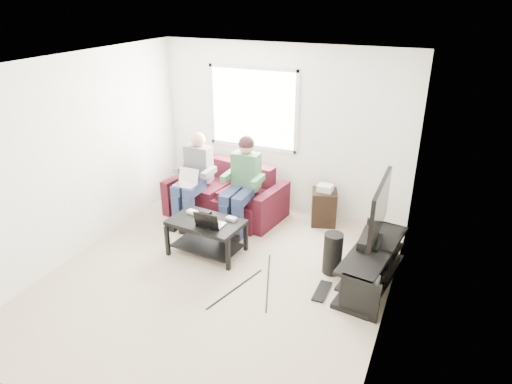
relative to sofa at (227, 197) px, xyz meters
The scene contains 26 objects.
floor 1.81m from the sofa, 67.18° to the right, with size 4.50×4.50×0.00m, color #C4B598.
ceiling 2.91m from the sofa, 67.18° to the right, with size 4.50×4.50×0.00m, color white.
wall_back 1.35m from the sofa, 40.90° to the left, with size 4.50×4.50×0.00m, color white.
wall_front 4.08m from the sofa, 79.91° to the right, with size 4.50×4.50×0.00m, color white.
wall_left 2.33m from the sofa, 128.38° to the right, with size 4.50×4.50×0.00m, color white.
wall_right 3.31m from the sofa, 31.47° to the right, with size 4.50×4.50×0.00m, color white.
window 1.43m from the sofa, 71.61° to the left, with size 1.48×0.04×1.28m.
sofa is the anchor object (origin of this frame).
person_left 0.65m from the sofa, 143.81° to the right, with size 0.40×0.70×1.33m.
person_right 0.68m from the sofa, 34.30° to the right, with size 0.40×0.71×1.38m.
laptop_silver 0.77m from the sofa, 127.20° to the right, with size 0.32×0.22×0.24m, color silver, non-canonical shape.
coffee_table 1.18m from the sofa, 76.43° to the right, with size 1.02×0.68×0.48m.
laptop_black 1.33m from the sofa, 72.09° to the right, with size 0.34×0.24×0.24m, color black, non-canonical shape.
controller_a 1.05m from the sofa, 90.16° to the right, with size 0.14×0.09×0.04m, color silver.
controller_b 1.00m from the sofa, 79.63° to the right, with size 0.14×0.09×0.04m, color black.
controller_c 1.17m from the sofa, 59.98° to the right, with size 0.14×0.09×0.04m, color gray.
tv_stand 2.63m from the sofa, 21.32° to the right, with size 0.64×1.52×0.49m.
tv 2.67m from the sofa, 19.28° to the right, with size 0.12×1.10×0.81m.
soundbar 2.49m from the sofa, 20.17° to the right, with size 0.12×0.50×0.10m, color black.
drink_cup 2.43m from the sofa, ahead, with size 0.08×0.08×0.12m, color #A86F48.
console_white 2.79m from the sofa, 28.98° to the right, with size 0.30×0.22×0.06m, color silver.
console_grey 2.53m from the sofa, 14.98° to the right, with size 0.34×0.26×0.08m, color gray.
console_black 2.64m from the sofa, 22.33° to the right, with size 0.38×0.30×0.07m, color black.
subwoofer 2.16m from the sofa, 25.47° to the right, with size 0.24×0.24×0.54m, color black.
keyboard_floor 2.42m from the sofa, 35.36° to the right, with size 0.14×0.42×0.02m, color black.
end_table 1.52m from the sofa, 11.53° to the left, with size 0.36×0.36×0.64m.
Camera 1 is at (2.34, -4.14, 3.29)m, focal length 32.00 mm.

